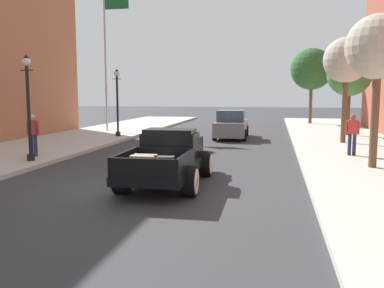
# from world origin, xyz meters

# --- Properties ---
(ground_plane) EXTENTS (140.00, 140.00, 0.00)m
(ground_plane) POSITION_xyz_m (0.00, 0.00, 0.00)
(ground_plane) COLOR #333338
(hotrod_truck_black) EXTENTS (2.25, 4.97, 1.58)m
(hotrod_truck_black) POSITION_xyz_m (0.56, 0.80, 0.75)
(hotrod_truck_black) COLOR black
(hotrod_truck_black) RESTS_ON ground
(car_background_grey) EXTENTS (1.94, 4.34, 1.65)m
(car_background_grey) POSITION_xyz_m (1.08, 13.26, 0.77)
(car_background_grey) COLOR slate
(car_background_grey) RESTS_ON ground
(pedestrian_sidewalk_left) EXTENTS (0.53, 0.22, 1.65)m
(pedestrian_sidewalk_left) POSITION_xyz_m (-5.73, 3.75, 1.09)
(pedestrian_sidewalk_left) COLOR #232847
(pedestrian_sidewalk_left) RESTS_ON sidewalk_left
(pedestrian_sidewalk_right) EXTENTS (0.53, 0.22, 1.65)m
(pedestrian_sidewalk_right) POSITION_xyz_m (6.62, 6.48, 1.09)
(pedestrian_sidewalk_right) COLOR #232847
(pedestrian_sidewalk_right) RESTS_ON sidewalk_right
(street_lamp_near) EXTENTS (0.50, 0.32, 3.85)m
(street_lamp_near) POSITION_xyz_m (-5.23, 2.75, 2.39)
(street_lamp_near) COLOR black
(street_lamp_near) RESTS_ON sidewalk_left
(street_lamp_far) EXTENTS (0.50, 0.32, 3.85)m
(street_lamp_far) POSITION_xyz_m (-5.36, 11.79, 2.39)
(street_lamp_far) COLOR black
(street_lamp_far) RESTS_ON sidewalk_left
(flagpole) EXTENTS (1.74, 0.16, 9.16)m
(flagpole) POSITION_xyz_m (-7.20, 15.11, 5.77)
(flagpole) COLOR #B2B2B7
(flagpole) RESTS_ON sidewalk_left
(street_tree_nearest) EXTENTS (2.12, 2.12, 5.03)m
(street_tree_nearest) POSITION_xyz_m (6.82, 3.76, 4.07)
(street_tree_nearest) COLOR brown
(street_tree_nearest) RESTS_ON sidewalk_right
(street_tree_second) EXTENTS (2.24, 2.24, 5.23)m
(street_tree_second) POSITION_xyz_m (6.97, 11.06, 4.22)
(street_tree_second) COLOR brown
(street_tree_second) RESTS_ON sidewalk_right
(street_tree_third) EXTENTS (2.59, 2.59, 4.88)m
(street_tree_third) POSITION_xyz_m (7.81, 15.13, 3.71)
(street_tree_third) COLOR brown
(street_tree_third) RESTS_ON sidewalk_right
(street_tree_farthest) EXTENTS (3.40, 3.40, 6.15)m
(street_tree_farthest) POSITION_xyz_m (6.43, 24.77, 4.58)
(street_tree_farthest) COLOR brown
(street_tree_farthest) RESTS_ON sidewalk_right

